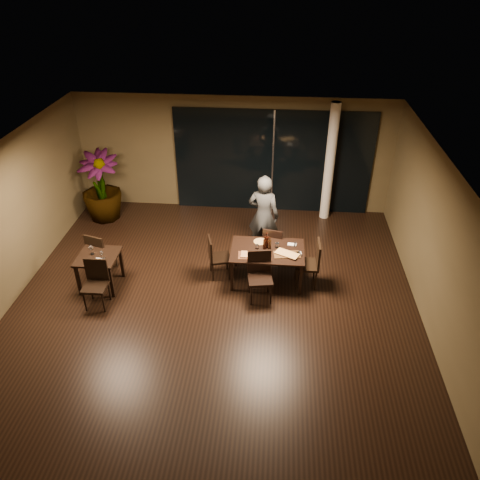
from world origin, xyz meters
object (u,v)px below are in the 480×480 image
Objects in this scene: main_table at (267,253)px; bottle_c at (267,240)px; chair_main_near at (260,273)px; potted_plant at (101,187)px; chair_main_right at (311,262)px; bottle_b at (270,244)px; side_table at (99,261)px; bottle_a at (265,243)px; chair_side_near at (96,281)px; chair_side_far at (99,251)px; chair_main_far at (273,244)px; chair_main_left at (216,255)px; diner at (264,215)px.

bottle_c reaches higher than main_table.
potted_plant is at bearing 136.13° from chair_main_near.
chair_main_right is 5.71m from potted_plant.
bottle_c reaches higher than bottle_b.
side_table is 0.79× the size of chair_main_near.
chair_main_near is (3.27, -0.05, -0.06)m from side_table.
bottle_a reaches higher than side_table.
chair_side_near is (-3.28, -1.04, -0.13)m from main_table.
bottle_a is 0.96× the size of bottle_b.
side_table is 2.70× the size of bottle_a.
chair_side_near is 3.27× the size of bottle_a.
chair_side_far is (-0.16, 0.46, -0.08)m from side_table.
side_table is 0.87× the size of chair_main_far.
bottle_b is at bearing 95.43° from chair_main_far.
chair_main_left is (-1.19, -0.56, 0.01)m from chair_main_far.
chair_main_left is at bearing -35.13° from potted_plant.
chair_main_left is 1.18m from bottle_b.
chair_main_far is 3.11× the size of bottle_a.
potted_plant reaches higher than chair_side_far.
main_table is 0.24m from bottle_a.
chair_main_left is 1.46m from diner.
bottle_a is at bearing -129.78° from bottle_c.
bottle_c is (0.04, 0.05, 0.03)m from bottle_a.
bottle_a is 0.11m from bottle_b.
main_table is 3.56m from chair_side_far.
potted_plant is at bearing -56.65° from chair_side_far.
potted_plant is at bearing 152.55° from bottle_c.
chair_main_near is 3.41× the size of bottle_a.
main_table is 3.44m from chair_side_near.
diner is 5.38× the size of bottle_c.
chair_main_right is 1.06× the size of chair_side_near.
bottle_b is at bearing -27.96° from potted_plant.
chair_main_right is (0.90, -0.09, -0.10)m from main_table.
bottle_a is (0.07, -1.03, -0.06)m from diner.
chair_main_left is at bearing -161.76° from chair_side_far.
chair_side_far is 3.63m from diner.
bottle_a is at bearing 85.14° from chair_main_far.
bottle_b is 0.87× the size of bottle_c.
chair_side_far is at bearing -91.83° from chair_main_right.
chair_main_near reaches higher than chair_side_near.
chair_side_far is (-3.43, 0.51, -0.02)m from chair_main_near.
chair_main_right is at bearing -10.72° from bottle_c.
potted_plant is (-5.18, 2.39, 0.32)m from chair_main_right.
bottle_a is (3.34, 0.54, 0.28)m from side_table.
chair_main_far is at bearing 82.91° from bottle_b.
chair_main_right is 0.93m from bottle_b.
bottle_c is at bearing 87.69° from chair_main_far.
bottle_c is (3.54, 0.13, 0.39)m from chair_side_far.
chair_side_far is at bearing -179.38° from main_table.
chair_side_far is 0.51× the size of diner.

